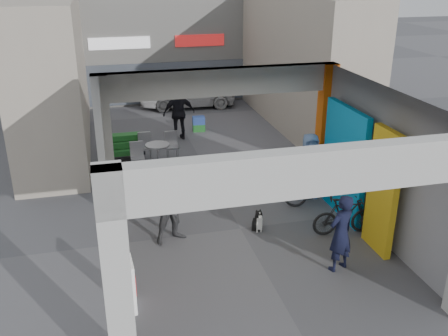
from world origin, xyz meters
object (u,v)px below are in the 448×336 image
object	(u,v)px
border_collie	(258,222)
man_elderly	(309,166)
cafe_set	(153,155)
bicycle_front	(319,190)
man_back_turned	(174,204)
man_with_dog	(341,233)
man_crates	(179,113)
bicycle_rear	(345,216)
white_van	(187,91)
produce_stand	(126,150)

from	to	relation	value
border_collie	man_elderly	size ratio (longest dim) A/B	0.32
cafe_set	bicycle_front	bearing A→B (deg)	-46.08
man_elderly	bicycle_front	xyz separation A→B (m)	(0.01, -0.69, -0.42)
man_back_turned	bicycle_front	world-z (taller)	man_back_turned
man_with_dog	man_crates	distance (m)	9.30
man_with_dog	bicycle_front	bearing A→B (deg)	-126.36
man_back_turned	bicycle_rear	size ratio (longest dim) A/B	1.20
border_collie	white_van	size ratio (longest dim) A/B	0.14
cafe_set	man_with_dog	size ratio (longest dim) A/B	0.93
man_crates	cafe_set	bearing A→B (deg)	56.00
border_collie	bicycle_front	xyz separation A→B (m)	(1.92, 0.79, 0.25)
cafe_set	man_with_dog	distance (m)	7.45
produce_stand	man_elderly	distance (m)	6.23
man_elderly	man_crates	bearing A→B (deg)	123.26
border_collie	white_van	distance (m)	11.50
cafe_set	man_back_turned	size ratio (longest dim) A/B	0.85
border_collie	bicycle_rear	bearing A→B (deg)	5.81
produce_stand	bicycle_front	size ratio (longest dim) A/B	0.66
produce_stand	bicycle_rear	xyz separation A→B (m)	(4.66, -6.23, 0.15)
man_elderly	man_crates	distance (m)	6.23
bicycle_front	bicycle_rear	world-z (taller)	bicycle_front
border_collie	man_back_turned	world-z (taller)	man_back_turned
produce_stand	border_collie	world-z (taller)	produce_stand
man_elderly	white_van	size ratio (longest dim) A/B	0.43
man_crates	white_van	bearing A→B (deg)	-110.16
bicycle_rear	white_van	bearing A→B (deg)	11.61
man_with_dog	man_elderly	distance (m)	3.54
man_crates	bicycle_rear	size ratio (longest dim) A/B	1.27
man_elderly	white_van	xyz separation A→B (m)	(-1.52, 10.00, -0.18)
man_back_turned	man_crates	world-z (taller)	man_crates
man_with_dog	white_van	distance (m)	13.47
man_elderly	bicycle_rear	distance (m)	2.18
produce_stand	man_with_dog	bearing A→B (deg)	-43.60
man_crates	white_van	world-z (taller)	man_crates
bicycle_rear	white_van	distance (m)	12.23
produce_stand	bicycle_front	bearing A→B (deg)	-26.50
man_elderly	bicycle_front	bearing A→B (deg)	-80.52
man_crates	bicycle_front	xyz separation A→B (m)	(2.62, -6.35, -0.50)
border_collie	man_with_dog	world-z (taller)	man_with_dog
produce_stand	man_crates	bearing A→B (deg)	56.65
man_with_dog	man_crates	world-z (taller)	man_crates
man_back_turned	bicycle_front	xyz separation A→B (m)	(3.91, 0.77, -0.45)
border_collie	bicycle_rear	distance (m)	2.04
border_collie	man_back_turned	size ratio (longest dim) A/B	0.31
man_back_turned	white_van	xyz separation A→B (m)	(2.38, 11.46, -0.21)
cafe_set	border_collie	bearing A→B (deg)	-67.98
cafe_set	border_collie	distance (m)	5.18
cafe_set	man_elderly	distance (m)	5.11
produce_stand	man_with_dog	size ratio (longest dim) A/B	0.72
white_van	man_back_turned	bearing A→B (deg)	171.79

